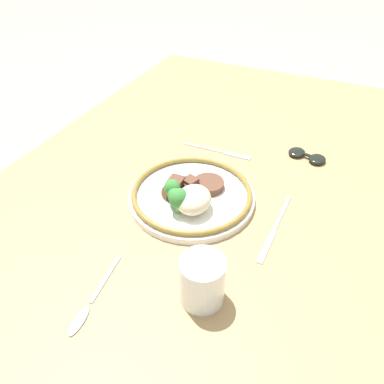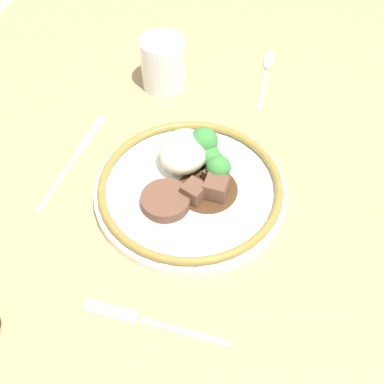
{
  "view_description": "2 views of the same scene",
  "coord_description": "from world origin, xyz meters",
  "px_view_note": "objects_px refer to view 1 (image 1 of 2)",
  "views": [
    {
      "loc": [
        0.63,
        0.25,
        0.58
      ],
      "look_at": [
        0.07,
        -0.01,
        0.07
      ],
      "focal_mm": 35.0,
      "sensor_mm": 36.0,
      "label": 1
    },
    {
      "loc": [
        -0.43,
        -0.18,
        0.64
      ],
      "look_at": [
        0.02,
        -0.03,
        0.07
      ],
      "focal_mm": 50.0,
      "sensor_mm": 36.0,
      "label": 2
    }
  ],
  "objects_px": {
    "knife": "(275,229)",
    "spoon": "(86,309)",
    "fork": "(223,152)",
    "sunglasses": "(307,156)",
    "plate": "(191,195)",
    "juice_glass": "(202,283)"
  },
  "relations": [
    {
      "from": "knife",
      "to": "fork",
      "type": "bearing_deg",
      "value": -136.68
    },
    {
      "from": "spoon",
      "to": "plate",
      "type": "bearing_deg",
      "value": 166.04
    },
    {
      "from": "plate",
      "to": "juice_glass",
      "type": "xyz_separation_m",
      "value": [
        0.22,
        0.12,
        0.02
      ]
    },
    {
      "from": "spoon",
      "to": "sunglasses",
      "type": "bearing_deg",
      "value": 151.81
    },
    {
      "from": "juice_glass",
      "to": "spoon",
      "type": "xyz_separation_m",
      "value": [
        0.1,
        -0.16,
        -0.04
      ]
    },
    {
      "from": "plate",
      "to": "knife",
      "type": "height_order",
      "value": "plate"
    },
    {
      "from": "fork",
      "to": "spoon",
      "type": "relative_size",
      "value": 1.11
    },
    {
      "from": "fork",
      "to": "knife",
      "type": "relative_size",
      "value": 0.87
    },
    {
      "from": "juice_glass",
      "to": "spoon",
      "type": "height_order",
      "value": "juice_glass"
    },
    {
      "from": "plate",
      "to": "juice_glass",
      "type": "relative_size",
      "value": 3.1
    },
    {
      "from": "plate",
      "to": "knife",
      "type": "bearing_deg",
      "value": 87.38
    },
    {
      "from": "fork",
      "to": "spoon",
      "type": "distance_m",
      "value": 0.54
    },
    {
      "from": "fork",
      "to": "knife",
      "type": "height_order",
      "value": "same"
    },
    {
      "from": "plate",
      "to": "sunglasses",
      "type": "bearing_deg",
      "value": 144.97
    },
    {
      "from": "knife",
      "to": "sunglasses",
      "type": "xyz_separation_m",
      "value": [
        -0.29,
        0.01,
        0.01
      ]
    },
    {
      "from": "fork",
      "to": "sunglasses",
      "type": "xyz_separation_m",
      "value": [
        -0.07,
        0.21,
        0.01
      ]
    },
    {
      "from": "plate",
      "to": "spoon",
      "type": "xyz_separation_m",
      "value": [
        0.33,
        -0.04,
        -0.02
      ]
    },
    {
      "from": "juice_glass",
      "to": "fork",
      "type": "relative_size",
      "value": 0.48
    },
    {
      "from": "fork",
      "to": "juice_glass",
      "type": "bearing_deg",
      "value": -74.86
    },
    {
      "from": "fork",
      "to": "sunglasses",
      "type": "relative_size",
      "value": 1.81
    },
    {
      "from": "knife",
      "to": "spoon",
      "type": "height_order",
      "value": "spoon"
    },
    {
      "from": "plate",
      "to": "sunglasses",
      "type": "relative_size",
      "value": 2.68
    }
  ]
}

